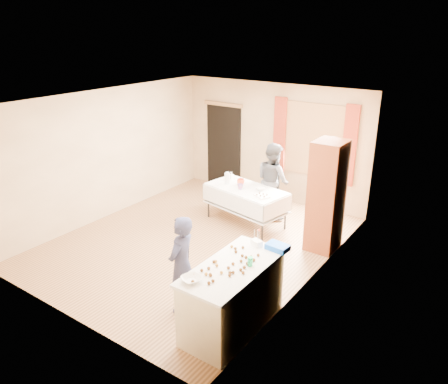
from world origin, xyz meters
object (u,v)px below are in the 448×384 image
Objects in this scene: counter at (233,297)px; party_table at (246,202)px; cabinet at (326,196)px; chair at (266,196)px; girl at (182,265)px; woman at (273,180)px.

counter is 3.23m from party_table.
counter is 0.89× the size of party_table.
cabinet reaches higher than chair.
girl is at bearing -63.89° from party_table.
counter reaches higher than party_table.
girl is 0.91× the size of woman.
cabinet is at bearing 8.01° from party_table.
party_table is at bearing 119.24° from counter.
woman is at bearing 111.17° from counter.
cabinet is at bearing 153.58° from girl.
counter is 1.59× the size of chair.
cabinet is 2.98m from girl.
woman is at bearing -31.73° from chair.
counter is 3.71m from woman.
girl reaches higher than chair.
cabinet reaches higher than counter.
party_table is 1.13× the size of woman.
counter is 1.00× the size of woman.
party_table is 3.03m from girl.
girl is (-0.78, -0.09, 0.25)m from counter.
girl is (0.80, -2.91, 0.26)m from party_table.
party_table is (-1.58, 2.82, -0.01)m from counter.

